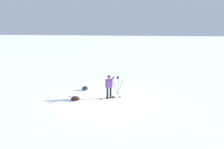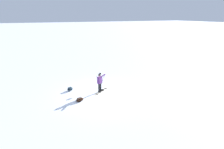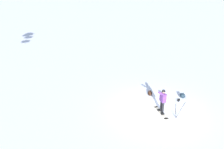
{
  "view_description": "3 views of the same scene",
  "coord_description": "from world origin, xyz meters",
  "px_view_note": "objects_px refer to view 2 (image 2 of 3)",
  "views": [
    {
      "loc": [
        3.55,
        -11.54,
        4.48
      ],
      "look_at": [
        0.78,
        -1.28,
        2.03
      ],
      "focal_mm": 30.91,
      "sensor_mm": 36.0,
      "label": 1
    },
    {
      "loc": [
        -4.49,
        -12.49,
        6.15
      ],
      "look_at": [
        0.63,
        -1.08,
        1.89
      ],
      "focal_mm": 28.19,
      "sensor_mm": 36.0,
      "label": 2
    },
    {
      "loc": [
        12.46,
        0.87,
        7.96
      ],
      "look_at": [
        1.7,
        -2.47,
        2.89
      ],
      "focal_mm": 35.85,
      "sensor_mm": 36.0,
      "label": 3
    }
  ],
  "objects_px": {
    "gear_bag_large": "(80,100)",
    "snowboard": "(101,91)",
    "snowboarder": "(100,81)",
    "gear_bag_small": "(70,89)",
    "camera_tripod": "(100,77)"
  },
  "relations": [
    {
      "from": "gear_bag_large",
      "to": "snowboard",
      "type": "bearing_deg",
      "value": 25.43
    },
    {
      "from": "snowboarder",
      "to": "gear_bag_large",
      "type": "xyz_separation_m",
      "value": [
        -2.0,
        -1.02,
        -0.82
      ]
    },
    {
      "from": "snowboarder",
      "to": "gear_bag_small",
      "type": "distance_m",
      "value": 2.7
    },
    {
      "from": "snowboard",
      "to": "gear_bag_large",
      "type": "relative_size",
      "value": 2.28
    },
    {
      "from": "camera_tripod",
      "to": "gear_bag_small",
      "type": "distance_m",
      "value": 2.77
    },
    {
      "from": "snowboarder",
      "to": "snowboard",
      "type": "height_order",
      "value": "snowboarder"
    },
    {
      "from": "snowboarder",
      "to": "snowboard",
      "type": "distance_m",
      "value": 0.94
    },
    {
      "from": "snowboarder",
      "to": "gear_bag_small",
      "type": "xyz_separation_m",
      "value": [
        -2.27,
        1.23,
        -0.8
      ]
    },
    {
      "from": "snowboarder",
      "to": "gear_bag_large",
      "type": "height_order",
      "value": "snowboarder"
    },
    {
      "from": "gear_bag_large",
      "to": "camera_tripod",
      "type": "relative_size",
      "value": 0.49
    },
    {
      "from": "camera_tripod",
      "to": "gear_bag_small",
      "type": "xyz_separation_m",
      "value": [
        -2.64,
        0.3,
        -0.79
      ]
    },
    {
      "from": "snowboard",
      "to": "gear_bag_large",
      "type": "xyz_separation_m",
      "value": [
        -2.1,
        -1.0,
        0.11
      ]
    },
    {
      "from": "snowboard",
      "to": "camera_tripod",
      "type": "relative_size",
      "value": 1.12
    },
    {
      "from": "snowboarder",
      "to": "snowboard",
      "type": "bearing_deg",
      "value": -13.14
    },
    {
      "from": "gear_bag_small",
      "to": "gear_bag_large",
      "type": "bearing_deg",
      "value": -83.15
    }
  ]
}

